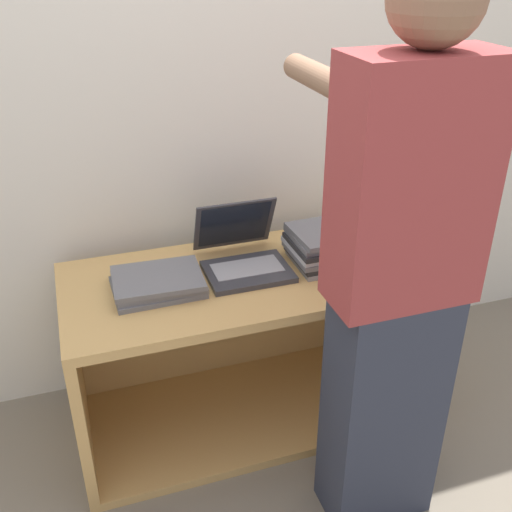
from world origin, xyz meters
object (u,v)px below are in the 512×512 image
laptop_open (243,255)px  laptop_stack_right (332,245)px  laptop_stack_left (158,283)px  person (398,284)px

laptop_open → laptop_stack_right: (0.33, -0.06, 0.02)m
laptop_stack_left → laptop_stack_right: bearing=0.1°
laptop_stack_left → person: size_ratio=0.18×
laptop_stack_right → person: (-0.06, -0.54, 0.15)m
laptop_open → laptop_stack_left: 0.33m
person → laptop_stack_right: bearing=83.5°
laptop_open → person: (0.27, -0.60, 0.17)m
laptop_open → laptop_stack_left: bearing=-169.8°
laptop_stack_left → person: person is taller
person → laptop_stack_left: bearing=137.6°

